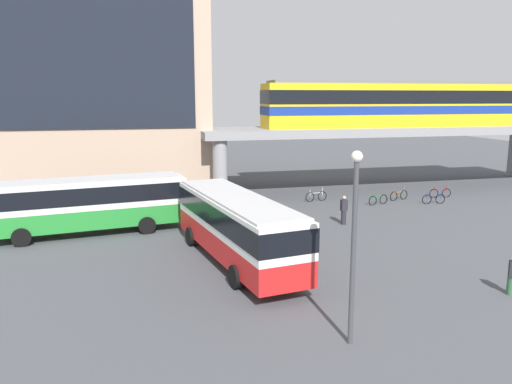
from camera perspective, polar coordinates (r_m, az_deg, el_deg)
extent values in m
plane|color=#47494F|center=(31.87, -3.56, -3.37)|extent=(120.00, 120.00, 0.00)
cube|color=tan|center=(45.86, -23.39, 12.93)|extent=(26.17, 14.41, 20.35)
cube|color=black|center=(38.79, -25.24, 14.85)|extent=(23.55, 0.10, 11.40)
cube|color=gray|center=(44.90, 14.97, 6.81)|extent=(33.01, 6.92, 0.60)
cylinder|color=gray|center=(37.53, -4.12, 2.40)|extent=(1.10, 1.10, 4.64)
cylinder|color=gray|center=(42.73, -5.35, 3.41)|extent=(1.10, 1.10, 4.64)
cube|color=yellow|center=(45.19, 15.97, 9.45)|extent=(23.83, 2.90, 3.60)
cube|color=navy|center=(45.20, 15.95, 8.99)|extent=(23.89, 2.96, 0.70)
cube|color=black|center=(45.19, 16.02, 10.36)|extent=(23.89, 2.96, 1.10)
cube|color=slate|center=(45.20, 16.10, 11.88)|extent=(22.88, 2.61, 0.24)
cube|color=red|center=(23.89, -2.25, -5.61)|extent=(4.27, 11.26, 1.10)
cube|color=white|center=(23.55, -2.27, -2.58)|extent=(4.27, 11.26, 1.50)
cube|color=black|center=(23.53, -2.27, -2.40)|extent=(4.31, 11.31, 0.96)
cube|color=silver|center=(23.38, -2.29, -0.65)|extent=(4.05, 10.70, 0.12)
cylinder|color=black|center=(26.87, -7.46, -5.04)|extent=(0.44, 1.03, 1.00)
cylinder|color=black|center=(27.63, -2.46, -4.52)|extent=(0.44, 1.03, 1.00)
cylinder|color=black|center=(20.91, -2.39, -9.64)|extent=(0.44, 1.03, 1.00)
cylinder|color=black|center=(21.87, 3.81, -8.72)|extent=(0.44, 1.03, 1.00)
cube|color=#268C33|center=(30.30, -18.53, -2.63)|extent=(11.25, 4.08, 1.10)
cube|color=white|center=(30.04, -18.68, -0.21)|extent=(11.25, 4.08, 1.50)
cube|color=black|center=(30.03, -18.69, -0.07)|extent=(11.29, 4.13, 0.96)
cube|color=silver|center=(29.90, -18.78, 1.31)|extent=(10.68, 3.88, 0.12)
cylinder|color=black|center=(29.22, -25.20, -4.71)|extent=(1.03, 0.42, 1.00)
cylinder|color=black|center=(31.65, -25.01, -3.56)|extent=(1.03, 0.42, 1.00)
cylinder|color=black|center=(29.56, -12.33, -3.73)|extent=(1.03, 0.42, 1.00)
cylinder|color=black|center=(31.96, -13.12, -2.67)|extent=(1.03, 0.42, 1.00)
torus|color=black|center=(40.17, 16.50, -0.33)|extent=(0.73, 0.25, 0.74)
torus|color=black|center=(39.43, 15.43, -0.48)|extent=(0.73, 0.25, 0.74)
cylinder|color=#996626|center=(39.75, 15.99, -0.01)|extent=(1.03, 0.32, 0.05)
cylinder|color=#996626|center=(39.38, 15.45, -0.05)|extent=(0.04, 0.04, 0.55)
cylinder|color=#996626|center=(40.10, 16.53, 0.16)|extent=(0.04, 0.04, 0.65)
torus|color=black|center=(38.08, 14.33, -0.82)|extent=(0.73, 0.26, 0.74)
torus|color=black|center=(37.37, 13.16, -0.98)|extent=(0.73, 0.26, 0.74)
cylinder|color=#1E7F33|center=(37.67, 13.77, -0.48)|extent=(1.02, 0.33, 0.05)
cylinder|color=#1E7F33|center=(37.31, 13.18, -0.53)|extent=(0.04, 0.04, 0.55)
cylinder|color=#1E7F33|center=(38.01, 14.35, -0.30)|extent=(0.04, 0.04, 0.65)
torus|color=black|center=(38.40, 7.57, -0.47)|extent=(0.74, 0.15, 0.74)
torus|color=black|center=(37.92, 6.17, -0.58)|extent=(0.74, 0.15, 0.74)
cylinder|color=silver|center=(38.11, 6.88, -0.12)|extent=(1.05, 0.18, 0.05)
cylinder|color=silver|center=(37.86, 6.18, -0.14)|extent=(0.04, 0.04, 0.55)
cylinder|color=silver|center=(38.34, 7.58, 0.04)|extent=(0.04, 0.04, 0.65)
torus|color=black|center=(42.06, 20.88, -0.11)|extent=(0.74, 0.13, 0.74)
torus|color=black|center=(41.55, 19.62, -0.15)|extent=(0.74, 0.13, 0.74)
cylinder|color=#B21E1E|center=(41.75, 20.28, 0.25)|extent=(1.05, 0.15, 0.05)
cylinder|color=#B21E1E|center=(41.50, 19.65, 0.25)|extent=(0.04, 0.04, 0.55)
cylinder|color=#B21E1E|center=(41.99, 20.91, 0.36)|extent=(0.04, 0.04, 0.65)
torus|color=black|center=(39.43, 20.27, -0.76)|extent=(0.74, 0.14, 0.74)
torus|color=black|center=(38.96, 18.90, -0.81)|extent=(0.74, 0.14, 0.74)
cylinder|color=#1E3FA5|center=(39.14, 19.61, -0.38)|extent=(1.05, 0.17, 0.05)
cylinder|color=#1E3FA5|center=(38.90, 18.93, -0.37)|extent=(0.04, 0.04, 0.55)
cylinder|color=#1E3FA5|center=(39.37, 20.30, -0.26)|extent=(0.04, 0.04, 0.65)
cylinder|color=#33663F|center=(22.74, 27.07, -9.46)|extent=(0.32, 0.32, 0.77)
cylinder|color=#26262D|center=(31.50, 9.95, -2.87)|extent=(0.32, 0.32, 0.87)
cube|color=#26262D|center=(31.33, 10.00, -1.48)|extent=(0.43, 0.31, 0.69)
sphere|color=tan|center=(31.23, 10.03, -0.65)|extent=(0.24, 0.24, 0.24)
cylinder|color=#3F3F44|center=(15.95, 11.02, -7.13)|extent=(0.16, 0.16, 5.89)
sphere|color=silver|center=(15.29, 11.44, 3.98)|extent=(0.36, 0.36, 0.36)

